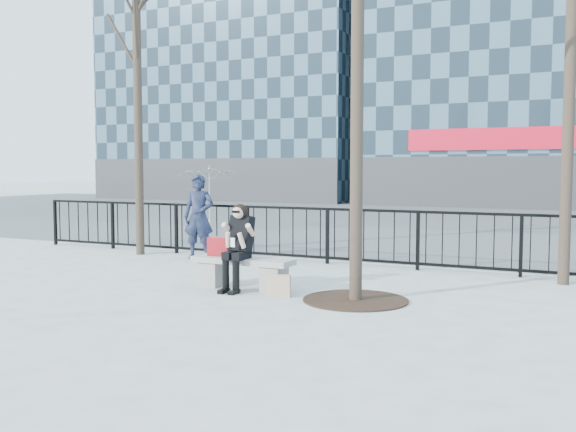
% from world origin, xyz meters
% --- Properties ---
extents(ground, '(120.00, 120.00, 0.00)m').
position_xyz_m(ground, '(0.00, 0.00, 0.00)').
color(ground, gray).
rests_on(ground, ground).
extents(street_surface, '(60.00, 23.00, 0.01)m').
position_xyz_m(street_surface, '(0.00, 15.00, 0.00)').
color(street_surface, '#474747').
rests_on(street_surface, ground).
extents(railing, '(14.00, 0.06, 1.10)m').
position_xyz_m(railing, '(0.00, 3.00, 0.55)').
color(railing, black).
rests_on(railing, ground).
extents(building_left, '(16.20, 10.20, 22.60)m').
position_xyz_m(building_left, '(-15.00, 27.00, 11.30)').
color(building_left, slate).
rests_on(building_left, ground).
extents(tree_left, '(2.80, 2.80, 6.50)m').
position_xyz_m(tree_left, '(-4.00, 2.50, 4.86)').
color(tree_left, black).
rests_on(tree_left, ground).
extents(tree_grate, '(1.50, 1.50, 0.02)m').
position_xyz_m(tree_grate, '(1.90, -0.10, 0.01)').
color(tree_grate, black).
rests_on(tree_grate, ground).
extents(bench_main, '(1.65, 0.46, 0.49)m').
position_xyz_m(bench_main, '(0.00, 0.00, 0.30)').
color(bench_main, gray).
rests_on(bench_main, ground).
extents(seated_woman, '(0.50, 0.64, 1.34)m').
position_xyz_m(seated_woman, '(0.00, -0.16, 0.67)').
color(seated_woman, black).
rests_on(seated_woman, ground).
extents(handbag, '(0.37, 0.20, 0.30)m').
position_xyz_m(handbag, '(-0.43, 0.02, 0.64)').
color(handbag, maroon).
rests_on(handbag, bench_main).
extents(shopping_bag, '(0.36, 0.22, 0.32)m').
position_xyz_m(shopping_bag, '(0.79, -0.32, 0.16)').
color(shopping_bag, '#CBB28F').
rests_on(shopping_bag, ground).
extents(standing_man, '(0.72, 0.56, 1.76)m').
position_xyz_m(standing_man, '(-2.47, 2.49, 0.88)').
color(standing_man, black).
rests_on(standing_man, ground).
extents(vendor_umbrella, '(2.34, 2.38, 1.98)m').
position_xyz_m(vendor_umbrella, '(-5.64, 7.78, 0.99)').
color(vendor_umbrella, yellow).
rests_on(vendor_umbrella, ground).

